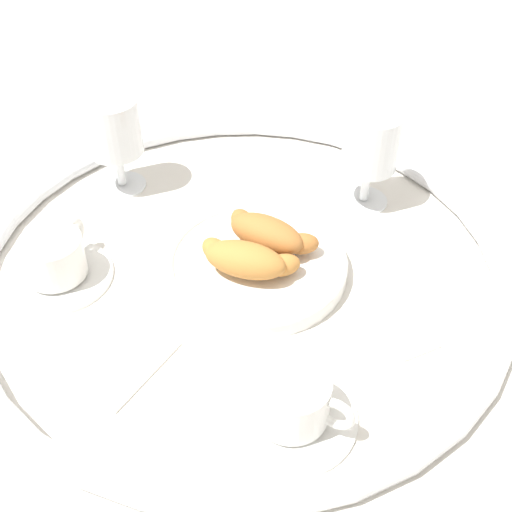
{
  "coord_description": "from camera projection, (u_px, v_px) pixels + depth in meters",
  "views": [
    {
      "loc": [
        0.17,
        -0.58,
        0.57
      ],
      "look_at": [
        0.02,
        -0.0,
        0.03
      ],
      "focal_mm": 45.9,
      "sensor_mm": 36.0,
      "label": 1
    }
  ],
  "objects": [
    {
      "name": "sugar_packet",
      "position": [
        414.0,
        343.0,
        0.73
      ],
      "size": [
        0.06,
        0.06,
        0.01
      ],
      "primitive_type": "cube",
      "rotation": [
        0.0,
        0.0,
        0.69
      ],
      "color": "white",
      "rests_on": "ground_plane"
    },
    {
      "name": "ground_plane",
      "position": [
        241.0,
        269.0,
        0.83
      ],
      "size": [
        2.2,
        2.2,
        0.0
      ],
      "primitive_type": "plane",
      "color": "silver"
    },
    {
      "name": "croissant_small",
      "position": [
        268.0,
        233.0,
        0.81
      ],
      "size": [
        0.13,
        0.09,
        0.04
      ],
      "color": "#AD6B33",
      "rests_on": "pastry_plate"
    },
    {
      "name": "croissant_large",
      "position": [
        246.0,
        259.0,
        0.78
      ],
      "size": [
        0.14,
        0.07,
        0.04
      ],
      "color": "#BC7A38",
      "rests_on": "pastry_plate"
    },
    {
      "name": "juice_glass_left",
      "position": [
        371.0,
        146.0,
        0.87
      ],
      "size": [
        0.08,
        0.08,
        0.14
      ],
      "color": "white",
      "rests_on": "ground_plane"
    },
    {
      "name": "table_chrome_rim",
      "position": [
        241.0,
        262.0,
        0.82
      ],
      "size": [
        0.67,
        0.67,
        0.02
      ],
      "primitive_type": "torus",
      "color": "silver",
      "rests_on": "ground_plane"
    },
    {
      "name": "juice_glass_right",
      "position": [
        114.0,
        131.0,
        0.9
      ],
      "size": [
        0.08,
        0.08,
        0.14
      ],
      "color": "white",
      "rests_on": "ground_plane"
    },
    {
      "name": "folded_napkin",
      "position": [
        111.0,
        355.0,
        0.72
      ],
      "size": [
        0.14,
        0.14,
        0.01
      ],
      "primitive_type": "cube",
      "rotation": [
        0.0,
        0.0,
        -0.32
      ],
      "color": "silver",
      "rests_on": "ground_plane"
    },
    {
      "name": "pastry_plate",
      "position": [
        256.0,
        266.0,
        0.81
      ],
      "size": [
        0.23,
        0.23,
        0.02
      ],
      "color": "white",
      "rests_on": "ground_plane"
    },
    {
      "name": "coffee_cup_far",
      "position": [
        293.0,
        404.0,
        0.65
      ],
      "size": [
        0.14,
        0.14,
        0.06
      ],
      "color": "white",
      "rests_on": "ground_plane"
    },
    {
      "name": "coffee_cup_near",
      "position": [
        55.0,
        262.0,
        0.8
      ],
      "size": [
        0.14,
        0.14,
        0.06
      ],
      "color": "white",
      "rests_on": "ground_plane"
    }
  ]
}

